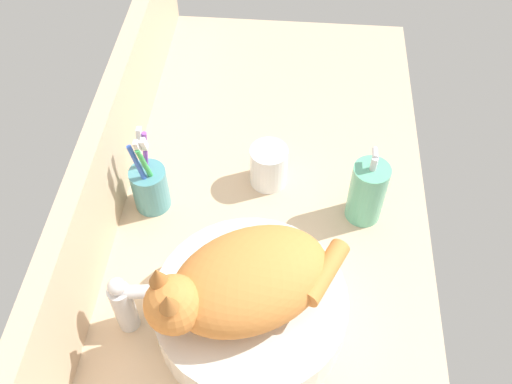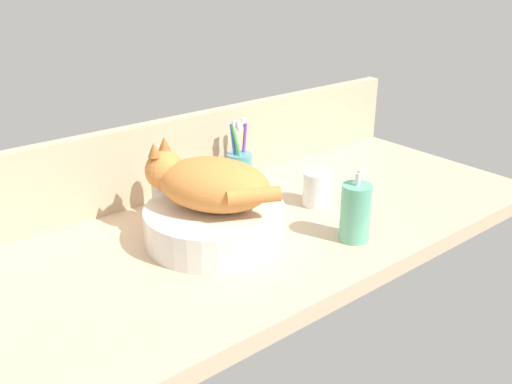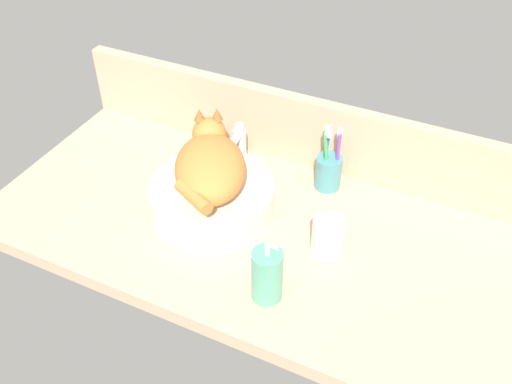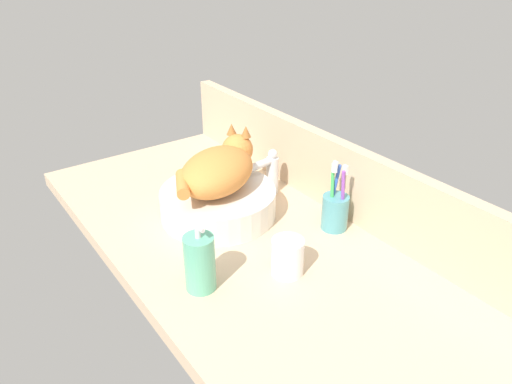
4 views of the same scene
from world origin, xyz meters
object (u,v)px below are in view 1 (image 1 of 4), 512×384
(sink_basin, at_px, (250,309))
(cat, at_px, (242,282))
(soap_dispenser, at_px, (367,192))
(faucet, at_px, (129,302))
(water_glass, at_px, (267,168))
(toothbrush_cup, at_px, (150,186))

(sink_basin, bearing_deg, cat, 122.84)
(cat, relative_size, soap_dispenser, 1.85)
(soap_dispenser, bearing_deg, sink_basin, 140.95)
(cat, height_order, faucet, cat)
(sink_basin, distance_m, faucet, 0.19)
(cat, bearing_deg, water_glass, -3.00)
(sink_basin, relative_size, toothbrush_cup, 1.66)
(sink_basin, height_order, faucet, faucet)
(cat, xyz_separation_m, water_glass, (0.31, -0.02, -0.10))
(sink_basin, xyz_separation_m, toothbrush_cup, (0.23, 0.21, 0.01))
(sink_basin, bearing_deg, toothbrush_cup, 42.48)
(soap_dispenser, bearing_deg, faucet, 124.22)
(toothbrush_cup, xyz_separation_m, water_glass, (0.08, -0.22, -0.01))
(soap_dispenser, bearing_deg, toothbrush_cup, 91.23)
(sink_basin, xyz_separation_m, cat, (-0.01, 0.01, 0.10))
(soap_dispenser, bearing_deg, water_glass, 70.00)
(cat, bearing_deg, soap_dispenser, -39.81)
(faucet, height_order, toothbrush_cup, toothbrush_cup)
(cat, xyz_separation_m, faucet, (-0.01, 0.18, -0.06))
(soap_dispenser, height_order, water_glass, soap_dispenser)
(faucet, xyz_separation_m, water_glass, (0.33, -0.19, -0.04))
(soap_dispenser, relative_size, toothbrush_cup, 0.87)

